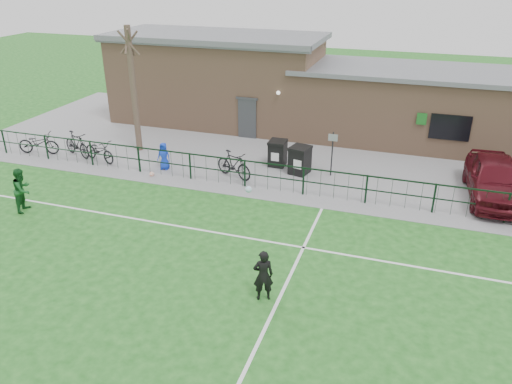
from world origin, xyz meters
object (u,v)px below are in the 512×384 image
(car_maroon, at_px, (495,179))
(ball_ground, at_px, (152,174))
(wheelie_bin_left, at_px, (300,161))
(wheelie_bin_right, at_px, (278,154))
(bicycle_d, at_px, (234,165))
(outfield_player, at_px, (23,190))
(sign_post, at_px, (332,154))
(spectator_child, at_px, (164,156))
(bicycle_b, at_px, (77,144))
(bicycle_a, at_px, (39,143))
(bare_tree, at_px, (134,91))
(bicycle_c, at_px, (99,151))

(car_maroon, height_order, ball_ground, car_maroon)
(wheelie_bin_left, distance_m, ball_ground, 6.56)
(wheelie_bin_right, distance_m, bicycle_d, 2.42)
(car_maroon, relative_size, outfield_player, 2.89)
(sign_post, distance_m, spectator_child, 7.50)
(bicycle_b, height_order, spectator_child, spectator_child)
(spectator_child, distance_m, ball_ground, 1.07)
(wheelie_bin_left, bearing_deg, bicycle_d, -139.73)
(bicycle_b, distance_m, bicycle_d, 8.09)
(bicycle_d, bearing_deg, wheelie_bin_left, -38.86)
(bicycle_a, height_order, bicycle_b, bicycle_b)
(wheelie_bin_right, bearing_deg, car_maroon, -5.39)
(bare_tree, height_order, wheelie_bin_left, bare_tree)
(sign_post, distance_m, bicycle_c, 10.81)
(bicycle_a, distance_m, ball_ground, 6.66)
(wheelie_bin_right, height_order, bicycle_a, wheelie_bin_right)
(wheelie_bin_right, relative_size, bicycle_b, 0.55)
(car_maroon, distance_m, spectator_child, 13.90)
(bicycle_b, bearing_deg, outfield_player, -139.98)
(bare_tree, xyz_separation_m, wheelie_bin_left, (8.33, -0.38, -2.40))
(bicycle_a, relative_size, spectator_child, 1.65)
(car_maroon, relative_size, bicycle_d, 2.49)
(wheelie_bin_right, xyz_separation_m, bicycle_c, (-8.08, -2.17, -0.03))
(car_maroon, xyz_separation_m, bicycle_b, (-18.59, -1.30, -0.23))
(wheelie_bin_right, relative_size, bicycle_d, 0.56)
(outfield_player, height_order, ball_ground, outfield_player)
(wheelie_bin_left, height_order, ball_ground, wheelie_bin_left)
(bicycle_d, bearing_deg, bicycle_c, 115.07)
(bicycle_a, bearing_deg, bicycle_b, -93.53)
(bicycle_c, relative_size, outfield_player, 1.17)
(bare_tree, bearing_deg, wheelie_bin_right, 1.69)
(sign_post, bearing_deg, bare_tree, 178.77)
(spectator_child, bearing_deg, sign_post, 9.37)
(wheelie_bin_right, bearing_deg, bicycle_a, -170.39)
(sign_post, height_order, bicycle_c, sign_post)
(outfield_player, bearing_deg, bicycle_a, 22.87)
(car_maroon, bearing_deg, sign_post, 175.07)
(wheelie_bin_left, bearing_deg, ball_ground, -146.03)
(bicycle_b, relative_size, spectator_child, 1.62)
(wheelie_bin_left, bearing_deg, bicycle_a, -160.14)
(bare_tree, height_order, bicycle_b, bare_tree)
(sign_post, height_order, car_maroon, sign_post)
(sign_post, relative_size, outfield_player, 1.18)
(car_maroon, distance_m, bicycle_a, 20.65)
(wheelie_bin_left, xyz_separation_m, bicycle_a, (-12.69, -1.65, -0.04))
(outfield_player, bearing_deg, car_maroon, -80.90)
(bicycle_a, xyz_separation_m, spectator_child, (6.75, 0.17, 0.08))
(car_maroon, bearing_deg, wheelie_bin_right, 172.97)
(wheelie_bin_left, bearing_deg, bare_tree, -170.15)
(car_maroon, bearing_deg, bicycle_d, -175.82)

